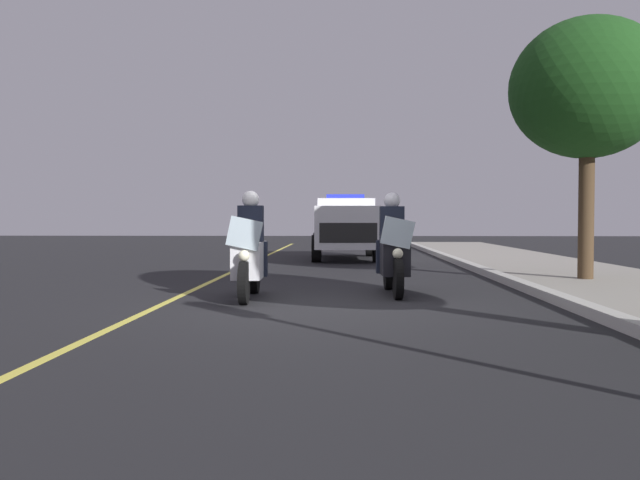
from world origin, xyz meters
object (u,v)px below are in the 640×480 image
(police_motorcycle_lead_right, at_px, (393,253))
(police_motorcycle_lead_left, at_px, (250,255))
(police_suv, at_px, (345,225))
(tree_mid_block, at_px, (588,89))

(police_motorcycle_lead_right, bearing_deg, police_motorcycle_lead_left, -72.86)
(police_motorcycle_lead_left, relative_size, police_suv, 0.43)
(police_motorcycle_lead_left, distance_m, police_motorcycle_lead_right, 2.43)
(police_motorcycle_lead_left, xyz_separation_m, police_motorcycle_lead_right, (-0.72, 2.32, 0.00))
(police_motorcycle_lead_left, bearing_deg, tree_mid_block, 112.89)
(tree_mid_block, bearing_deg, police_suv, -149.11)
(police_motorcycle_lead_right, xyz_separation_m, police_suv, (-9.73, -0.79, 0.37))
(police_motorcycle_lead_left, height_order, police_motorcycle_lead_right, same)
(police_motorcycle_lead_right, height_order, tree_mid_block, tree_mid_block)
(police_motorcycle_lead_right, bearing_deg, tree_mid_block, 116.11)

